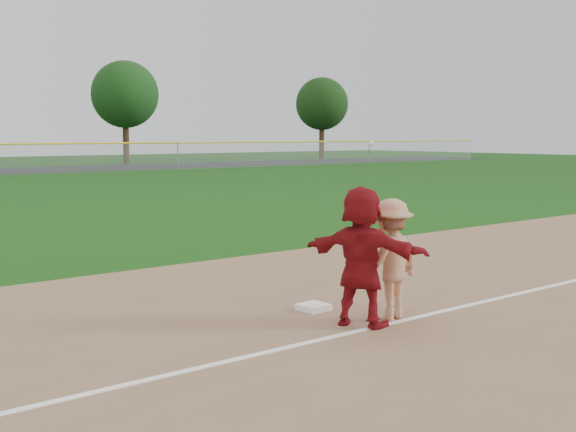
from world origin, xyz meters
TOP-DOWN VIEW (x-y plane):
  - ground at (0.00, 0.00)m, footprint 160.00×160.00m
  - foul_line at (0.00, -0.80)m, footprint 60.00×0.10m
  - first_base at (-0.36, 0.44)m, footprint 0.42×0.42m
  - base_runner at (-0.40, -0.61)m, footprint 1.23×1.84m
  - first_base_play at (0.15, -0.61)m, footprint 1.15×0.80m
  - tree_3 at (22.00, 52.80)m, footprint 6.00×6.00m
  - tree_4 at (44.00, 51.20)m, footprint 5.60×5.60m

SIDE VIEW (x-z plane):
  - ground at x=0.00m, z-range 0.00..0.00m
  - foul_line at x=0.00m, z-range 0.02..0.03m
  - first_base at x=-0.36m, z-range 0.02..0.11m
  - first_base_play at x=0.15m, z-range -0.38..2.11m
  - base_runner at x=-0.40m, z-range 0.02..1.92m
  - tree_4 at x=44.00m, z-range 1.51..10.18m
  - tree_3 at x=22.00m, z-range 1.57..10.76m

